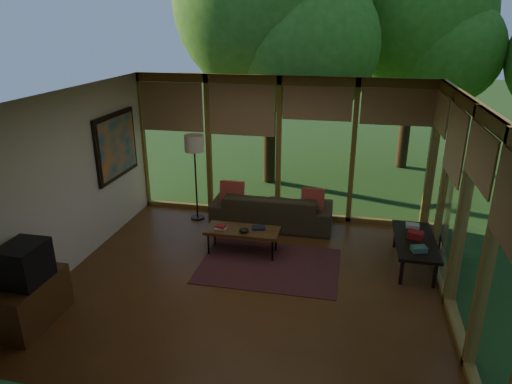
% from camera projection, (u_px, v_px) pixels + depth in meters
% --- Properties ---
extents(floor, '(5.50, 5.50, 0.00)m').
position_uv_depth(floor, '(250.00, 280.00, 6.75)').
color(floor, brown).
rests_on(floor, ground).
extents(ceiling, '(5.50, 5.50, 0.00)m').
position_uv_depth(ceiling, '(249.00, 96.00, 5.81)').
color(ceiling, silver).
rests_on(ceiling, ground).
extents(wall_left, '(0.04, 5.00, 2.70)m').
position_uv_depth(wall_left, '(70.00, 182.00, 6.81)').
color(wall_left, beige).
rests_on(wall_left, ground).
extents(wall_front, '(5.50, 0.04, 2.70)m').
position_uv_depth(wall_front, '(187.00, 295.00, 3.99)').
color(wall_front, beige).
rests_on(wall_front, ground).
extents(window_wall_back, '(5.50, 0.12, 2.70)m').
position_uv_depth(window_wall_back, '(279.00, 149.00, 8.57)').
color(window_wall_back, olive).
rests_on(window_wall_back, ground).
extents(window_wall_right, '(0.12, 5.00, 2.70)m').
position_uv_depth(window_wall_right, '(462.00, 211.00, 5.75)').
color(window_wall_right, olive).
rests_on(window_wall_right, ground).
extents(tree_nw, '(4.19, 4.19, 6.11)m').
position_uv_depth(tree_nw, '(271.00, 1.00, 9.63)').
color(tree_nw, '#3A2615').
rests_on(tree_nw, ground).
extents(tree_ne, '(3.53, 3.53, 5.53)m').
position_uv_depth(tree_ne, '(418.00, 15.00, 10.86)').
color(tree_ne, '#3A2615').
rests_on(tree_ne, ground).
extents(rug, '(2.16, 1.53, 0.01)m').
position_uv_depth(rug, '(269.00, 265.00, 7.15)').
color(rug, maroon).
rests_on(rug, floor).
extents(sofa, '(2.22, 0.89, 0.65)m').
position_uv_depth(sofa, '(272.00, 209.00, 8.48)').
color(sofa, '#38301C').
rests_on(sofa, floor).
extents(pillow_left, '(0.44, 0.23, 0.46)m').
position_uv_depth(pillow_left, '(232.00, 193.00, 8.48)').
color(pillow_left, maroon).
rests_on(pillow_left, sofa).
extents(pillow_right, '(0.41, 0.22, 0.43)m').
position_uv_depth(pillow_right, '(313.00, 200.00, 8.20)').
color(pillow_right, maroon).
rests_on(pillow_right, sofa).
extents(ct_book_lower, '(0.20, 0.16, 0.03)m').
position_uv_depth(ct_book_lower, '(221.00, 228.00, 7.44)').
color(ct_book_lower, '#BAB3A9').
rests_on(ct_book_lower, coffee_table).
extents(ct_book_upper, '(0.18, 0.16, 0.03)m').
position_uv_depth(ct_book_upper, '(221.00, 226.00, 7.42)').
color(ct_book_upper, maroon).
rests_on(ct_book_upper, coffee_table).
extents(ct_book_side, '(0.24, 0.21, 0.03)m').
position_uv_depth(ct_book_side, '(258.00, 228.00, 7.44)').
color(ct_book_side, black).
rests_on(ct_book_side, coffee_table).
extents(ct_bowl, '(0.16, 0.16, 0.07)m').
position_uv_depth(ct_bowl, '(244.00, 230.00, 7.30)').
color(ct_bowl, black).
rests_on(ct_bowl, coffee_table).
extents(media_cabinet, '(0.50, 1.00, 0.60)m').
position_uv_depth(media_cabinet, '(31.00, 302.00, 5.71)').
color(media_cabinet, '#563417').
rests_on(media_cabinet, floor).
extents(television, '(0.45, 0.55, 0.50)m').
position_uv_depth(television, '(24.00, 263.00, 5.52)').
color(television, black).
rests_on(television, media_cabinet).
extents(console_book_a, '(0.24, 0.21, 0.08)m').
position_uv_depth(console_book_a, '(419.00, 249.00, 6.63)').
color(console_book_a, '#386351').
rests_on(console_book_a, side_console).
extents(console_book_b, '(0.27, 0.23, 0.11)m').
position_uv_depth(console_book_b, '(416.00, 235.00, 7.03)').
color(console_book_b, maroon).
rests_on(console_book_b, side_console).
extents(console_book_c, '(0.22, 0.17, 0.06)m').
position_uv_depth(console_book_c, '(412.00, 226.00, 7.41)').
color(console_book_c, '#BAB3A9').
rests_on(console_book_c, side_console).
extents(floor_lamp, '(0.36, 0.36, 1.65)m').
position_uv_depth(floor_lamp, '(194.00, 148.00, 8.40)').
color(floor_lamp, black).
rests_on(floor_lamp, floor).
extents(coffee_table, '(1.20, 0.50, 0.43)m').
position_uv_depth(coffee_table, '(242.00, 231.00, 7.43)').
color(coffee_table, '#563417').
rests_on(coffee_table, floor).
extents(side_console, '(0.60, 1.40, 0.46)m').
position_uv_depth(side_console, '(415.00, 242.00, 7.02)').
color(side_console, black).
rests_on(side_console, floor).
extents(wall_painting, '(0.06, 1.35, 1.15)m').
position_uv_depth(wall_painting, '(117.00, 146.00, 8.02)').
color(wall_painting, black).
rests_on(wall_painting, wall_left).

